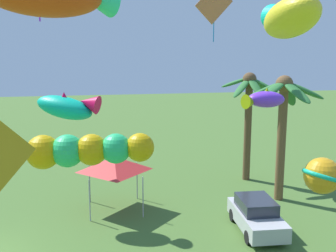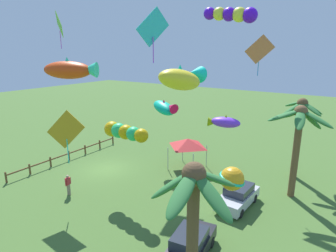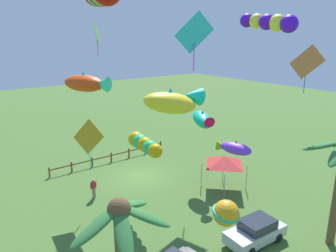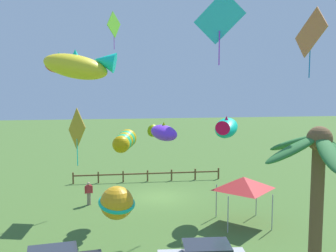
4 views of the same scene
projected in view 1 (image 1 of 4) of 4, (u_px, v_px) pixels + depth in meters
palm_tree_0 at (284, 108)px, 21.81m from camera, size 4.07×4.35×6.91m
palm_tree_2 at (249, 102)px, 25.35m from camera, size 3.42×3.34×6.87m
parked_car_0 at (256, 215)px, 18.69m from camera, size 4.00×1.95×1.51m
festival_tent at (114, 164)px, 20.90m from camera, size 2.86×2.86×2.85m
kite_tube_1 at (85, 150)px, 13.50m from camera, size 1.52×4.22×1.18m
kite_fish_2 at (289, 17)px, 11.83m from camera, size 3.39×1.82×1.53m
kite_diamond_5 at (214, 4)px, 21.45m from camera, size 0.44×2.19×3.09m
kite_fish_8 at (68, 107)px, 19.44m from camera, size 2.47×3.47×1.57m
kite_fish_10 at (264, 99)px, 15.88m from camera, size 1.43×2.12×0.84m
kite_ball_11 at (322, 176)px, 14.69m from camera, size 1.82×1.80×1.32m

